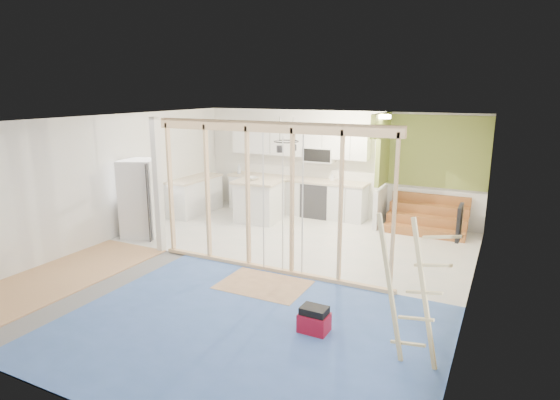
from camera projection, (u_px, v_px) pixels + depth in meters
The scene contains 17 objects.
room at pixel (254, 197), 7.99m from camera, with size 7.01×8.01×2.61m.
floor_overlays at pixel (260, 267), 8.31m from camera, with size 7.00×8.00×0.03m.
stud_frame at pixel (243, 180), 8.02m from camera, with size 4.66×0.14×2.60m.
base_cabinets at pixel (265, 196), 11.80m from camera, with size 4.45×2.24×0.93m.
upper_cabinets at pixel (300, 142), 11.55m from camera, with size 3.60×0.41×0.85m.
green_partition at pixel (416, 189), 10.37m from camera, with size 2.25×1.51×2.60m.
pot_rack at pixel (286, 144), 9.60m from camera, with size 0.52×0.52×0.72m.
sheathing_panel at pixel (455, 271), 4.73m from camera, with size 0.02×4.00×2.60m, color tan.
electrical_panel at pixel (459, 223), 5.20m from camera, with size 0.04×0.30×0.40m, color #323237.
ceiling_light at pixel (383, 117), 9.70m from camera, with size 0.32×0.32×0.08m, color #FFEABF.
fridge at pixel (140, 198), 9.94m from camera, with size 0.97×0.93×1.66m.
island at pixel (259, 201), 11.13m from camera, with size 1.12×1.12×1.02m.
bowl at pixel (253, 178), 10.99m from camera, with size 0.27×0.27×0.07m, color beige.
soap_bottle_a at pixel (239, 169), 12.27m from camera, with size 0.10×0.10×0.26m, color #AFB6C3.
soap_bottle_b at pixel (332, 177), 11.36m from camera, with size 0.08×0.08×0.18m, color silver.
toolbox at pixel (314, 320), 6.07m from camera, with size 0.38×0.29×0.36m.
ladder at pixel (411, 292), 5.24m from camera, with size 0.93×0.11×1.73m.
Camera 1 is at (3.87, -6.77, 3.10)m, focal length 30.00 mm.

